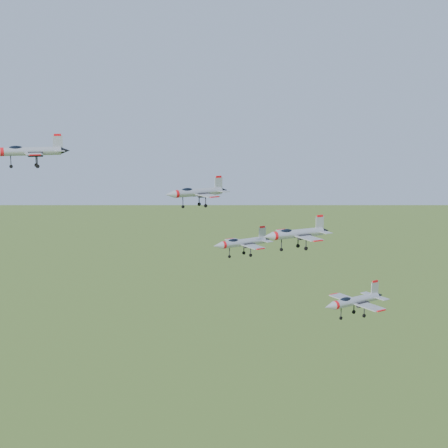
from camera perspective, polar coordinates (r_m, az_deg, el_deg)
jet_lead at (r=113.87m, az=-17.46°, el=6.38°), size 13.83×11.53×3.70m
jet_left_high at (r=110.97m, az=-2.54°, el=2.92°), size 12.76×10.54×3.41m
jet_right_high at (r=99.30m, az=6.60°, el=-0.87°), size 12.51×10.29×3.35m
jet_left_low at (r=123.32m, az=1.65°, el=-1.70°), size 13.48×11.12×3.61m
jet_right_low at (r=109.43m, az=11.80°, el=-6.89°), size 13.62×11.28×3.64m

